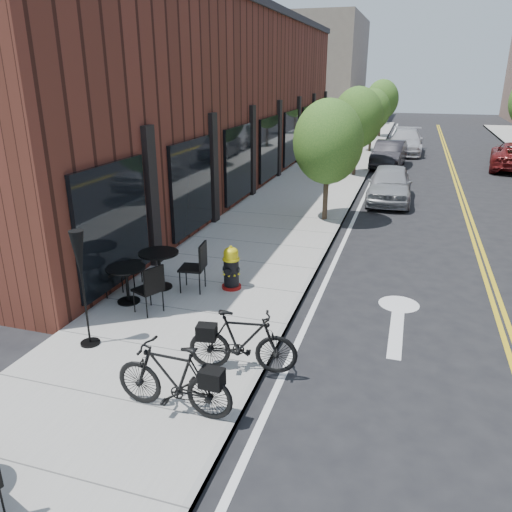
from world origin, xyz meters
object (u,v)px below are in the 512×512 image
(bistro_set_b, at_px, (127,279))
(parked_car_a, at_px, (390,184))
(fire_hydrant, at_px, (231,268))
(bistro_set_c, at_px, (159,265))
(bicycle_right, at_px, (243,342))
(bicycle_left, at_px, (173,378))
(patio_umbrella, at_px, (80,265))
(parked_car_c, at_px, (405,142))
(parked_car_b, at_px, (389,154))

(bistro_set_b, relative_size, parked_car_a, 0.48)
(fire_hydrant, xyz_separation_m, bistro_set_c, (-1.51, -0.45, 0.08))
(bicycle_right, bearing_deg, bistro_set_b, 52.12)
(fire_hydrant, relative_size, bicycle_right, 0.57)
(bicycle_left, height_order, patio_umbrella, patio_umbrella)
(bicycle_right, distance_m, bistro_set_c, 3.83)
(bicycle_left, height_order, parked_car_a, parked_car_a)
(bicycle_left, relative_size, bicycle_right, 1.02)
(bistro_set_c, relative_size, parked_car_c, 0.41)
(bicycle_left, relative_size, parked_car_c, 0.36)
(parked_car_c, bearing_deg, bistro_set_c, -100.71)
(bistro_set_b, bearing_deg, bistro_set_c, 94.78)
(bistro_set_b, xyz_separation_m, parked_car_a, (4.66, 11.09, 0.05))
(bicycle_left, bearing_deg, bicycle_right, 156.27)
(bicycle_right, relative_size, parked_car_c, 0.35)
(bicycle_right, relative_size, parked_car_a, 0.44)
(bicycle_right, xyz_separation_m, patio_umbrella, (-2.85, 0.00, 0.98))
(bistro_set_c, bearing_deg, bistro_set_b, -116.35)
(parked_car_a, bearing_deg, fire_hydrant, -107.30)
(bicycle_right, distance_m, bistro_set_b, 3.56)
(bistro_set_b, relative_size, bistro_set_c, 0.92)
(bistro_set_c, relative_size, patio_umbrella, 0.98)
(fire_hydrant, relative_size, bicycle_left, 0.56)
(bistro_set_c, height_order, patio_umbrella, patio_umbrella)
(bistro_set_c, height_order, parked_car_b, parked_car_b)
(bicycle_left, relative_size, bistro_set_b, 0.94)
(parked_car_b, bearing_deg, parked_car_a, -82.23)
(fire_hydrant, height_order, patio_umbrella, patio_umbrella)
(parked_car_a, bearing_deg, bicycle_left, -99.72)
(parked_car_a, bearing_deg, patio_umbrella, -110.01)
(patio_umbrella, bearing_deg, parked_car_b, 79.03)
(bistro_set_b, relative_size, parked_car_b, 0.46)
(fire_hydrant, distance_m, parked_car_a, 10.17)
(bicycle_left, bearing_deg, parked_car_b, 177.29)
(fire_hydrant, distance_m, bicycle_left, 4.35)
(bicycle_left, xyz_separation_m, bistro_set_b, (-2.51, 2.97, -0.03))
(parked_car_a, xyz_separation_m, parked_car_c, (0.22, 12.74, 0.04))
(fire_hydrant, height_order, bistro_set_c, bistro_set_c)
(bistro_set_c, height_order, parked_car_a, parked_car_a)
(parked_car_a, relative_size, parked_car_b, 0.98)
(bicycle_left, xyz_separation_m, parked_car_c, (2.37, 26.80, 0.07))
(fire_hydrant, height_order, bicycle_right, bicycle_right)
(bicycle_right, height_order, parked_car_c, parked_car_c)
(bistro_set_c, distance_m, parked_car_b, 18.24)
(bicycle_left, relative_size, parked_car_b, 0.43)
(bistro_set_b, xyz_separation_m, patio_umbrella, (0.26, -1.73, 0.99))
(bicycle_left, xyz_separation_m, bicycle_right, (0.59, 1.25, -0.01))
(bicycle_left, xyz_separation_m, bistro_set_c, (-2.22, 3.84, 0.01))
(fire_hydrant, xyz_separation_m, parked_car_b, (2.40, 17.37, 0.09))
(bistro_set_b, bearing_deg, fire_hydrant, 59.68)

